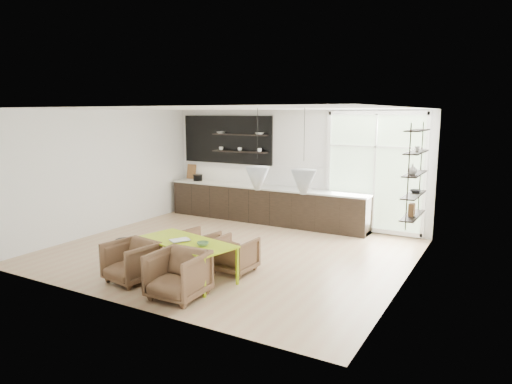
% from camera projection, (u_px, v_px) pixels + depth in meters
% --- Properties ---
extents(room, '(7.02, 6.01, 2.91)m').
position_uv_depth(room, '(279.00, 177.00, 9.79)').
color(room, tan).
rests_on(room, ground).
extents(kitchen_run, '(5.54, 0.69, 2.75)m').
position_uv_depth(kitchen_run, '(262.00, 199.00, 11.92)').
color(kitchen_run, black).
rests_on(kitchen_run, ground).
extents(right_shelving, '(0.26, 1.22, 1.90)m').
position_uv_depth(right_shelving, '(414.00, 176.00, 8.47)').
color(right_shelving, black).
rests_on(right_shelving, ground).
extents(dining_table, '(1.93, 1.18, 0.66)m').
position_uv_depth(dining_table, '(186.00, 244.00, 7.78)').
color(dining_table, '#A5C611').
rests_on(dining_table, ground).
extents(armchair_back_left, '(0.75, 0.77, 0.60)m').
position_uv_depth(armchair_back_left, '(199.00, 245.00, 8.78)').
color(armchair_back_left, brown).
rests_on(armchair_back_left, ground).
extents(armchair_back_right, '(0.70, 0.72, 0.63)m').
position_uv_depth(armchair_back_right, '(235.00, 255.00, 8.15)').
color(armchair_back_right, brown).
rests_on(armchair_back_right, ground).
extents(armchair_front_left, '(0.85, 0.87, 0.69)m').
position_uv_depth(armchair_front_left, '(131.00, 262.00, 7.66)').
color(armchair_front_left, brown).
rests_on(armchair_front_left, ground).
extents(armchair_front_right, '(0.81, 0.83, 0.74)m').
position_uv_depth(armchair_front_right, '(178.00, 275.00, 6.97)').
color(armchair_front_right, brown).
rests_on(armchair_front_right, ground).
extents(wire_stool, '(0.37, 0.37, 0.47)m').
position_uv_depth(wire_stool, '(125.00, 248.00, 8.59)').
color(wire_stool, black).
rests_on(wire_stool, ground).
extents(table_book, '(0.37, 0.40, 0.03)m').
position_uv_depth(table_book, '(177.00, 239.00, 7.87)').
color(table_book, white).
rests_on(table_book, dining_table).
extents(table_bowl, '(0.26, 0.26, 0.06)m').
position_uv_depth(table_bowl, '(203.00, 244.00, 7.50)').
color(table_bowl, '#5E8857').
rests_on(table_bowl, dining_table).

